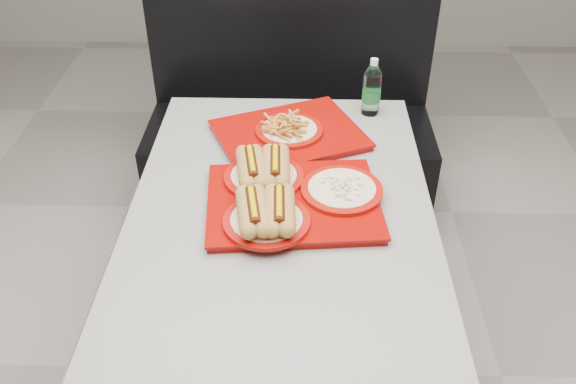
{
  "coord_description": "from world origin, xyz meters",
  "views": [
    {
      "loc": [
        0.06,
        -1.4,
        1.87
      ],
      "look_at": [
        0.02,
        -0.01,
        0.83
      ],
      "focal_mm": 38.0,
      "sensor_mm": 36.0,
      "label": 1
    }
  ],
  "objects_px": {
    "diner_table": "(281,253)",
    "water_bottle": "(372,90)",
    "booth_bench": "(290,125)",
    "tray_near": "(286,195)",
    "tray_far": "(289,132)"
  },
  "relations": [
    {
      "from": "booth_bench",
      "to": "water_bottle",
      "type": "bearing_deg",
      "value": -57.92
    },
    {
      "from": "tray_near",
      "to": "booth_bench",
      "type": "bearing_deg",
      "value": 90.74
    },
    {
      "from": "diner_table",
      "to": "booth_bench",
      "type": "height_order",
      "value": "booth_bench"
    },
    {
      "from": "diner_table",
      "to": "water_bottle",
      "type": "height_order",
      "value": "water_bottle"
    },
    {
      "from": "tray_near",
      "to": "tray_far",
      "type": "xyz_separation_m",
      "value": [
        -0.0,
        0.38,
        -0.01
      ]
    },
    {
      "from": "booth_bench",
      "to": "water_bottle",
      "type": "relative_size",
      "value": 6.29
    },
    {
      "from": "tray_near",
      "to": "water_bottle",
      "type": "distance_m",
      "value": 0.65
    },
    {
      "from": "diner_table",
      "to": "water_bottle",
      "type": "distance_m",
      "value": 0.72
    },
    {
      "from": "tray_far",
      "to": "water_bottle",
      "type": "distance_m",
      "value": 0.36
    },
    {
      "from": "tray_near",
      "to": "tray_far",
      "type": "bearing_deg",
      "value": 90.02
    },
    {
      "from": "diner_table",
      "to": "tray_near",
      "type": "relative_size",
      "value": 2.63
    },
    {
      "from": "tray_far",
      "to": "water_bottle",
      "type": "height_order",
      "value": "water_bottle"
    },
    {
      "from": "booth_bench",
      "to": "tray_near",
      "type": "relative_size",
      "value": 2.5
    },
    {
      "from": "booth_bench",
      "to": "tray_near",
      "type": "bearing_deg",
      "value": -89.26
    },
    {
      "from": "diner_table",
      "to": "water_bottle",
      "type": "relative_size",
      "value": 6.62
    }
  ]
}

